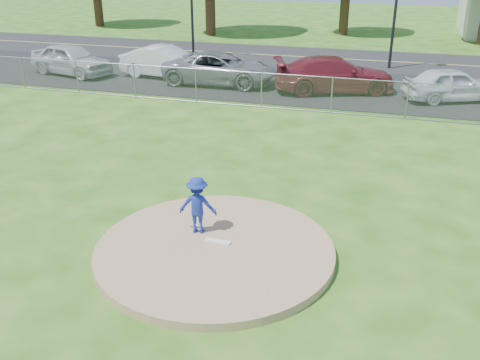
# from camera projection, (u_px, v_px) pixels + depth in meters

# --- Properties ---
(ground) EXTENTS (120.00, 120.00, 0.00)m
(ground) POSITION_uv_depth(u_px,v_px,m) (298.00, 125.00, 20.90)
(ground) COLOR #285713
(ground) RESTS_ON ground
(pitchers_mound) EXTENTS (5.40, 5.40, 0.20)m
(pitchers_mound) POSITION_uv_depth(u_px,v_px,m) (215.00, 250.00, 12.08)
(pitchers_mound) COLOR #9D7A56
(pitchers_mound) RESTS_ON ground
(pitching_rubber) EXTENTS (0.60, 0.15, 0.04)m
(pitching_rubber) POSITION_uv_depth(u_px,v_px,m) (218.00, 241.00, 12.21)
(pitching_rubber) COLOR white
(pitching_rubber) RESTS_ON pitchers_mound
(chain_link_fence) EXTENTS (40.00, 0.06, 1.50)m
(chain_link_fence) POSITION_uv_depth(u_px,v_px,m) (308.00, 94.00, 22.36)
(chain_link_fence) COLOR gray
(chain_link_fence) RESTS_ON ground
(parking_lot) EXTENTS (50.00, 8.00, 0.01)m
(parking_lot) POSITION_uv_depth(u_px,v_px,m) (323.00, 87.00, 26.61)
(parking_lot) COLOR black
(parking_lot) RESTS_ON ground
(street) EXTENTS (60.00, 7.00, 0.01)m
(street) POSITION_uv_depth(u_px,v_px,m) (340.00, 59.00, 33.20)
(street) COLOR black
(street) RESTS_ON ground
(traffic_signal_left) EXTENTS (1.28, 0.20, 5.60)m
(traffic_signal_left) POSITION_uv_depth(u_px,v_px,m) (195.00, 1.00, 32.38)
(traffic_signal_left) COLOR black
(traffic_signal_left) RESTS_ON ground
(pitcher) EXTENTS (0.96, 0.63, 1.38)m
(pitcher) POSITION_uv_depth(u_px,v_px,m) (198.00, 205.00, 12.42)
(pitcher) COLOR navy
(pitcher) RESTS_ON pitchers_mound
(traffic_cone) EXTENTS (0.39, 0.39, 0.76)m
(traffic_cone) POSITION_uv_depth(u_px,v_px,m) (199.00, 76.00, 27.00)
(traffic_cone) COLOR orange
(traffic_cone) RESTS_ON parking_lot
(parked_car_silver) EXTENTS (5.12, 3.04, 1.63)m
(parked_car_silver) POSITION_uv_depth(u_px,v_px,m) (71.00, 59.00, 28.78)
(parked_car_silver) COLOR #B9B9BE
(parked_car_silver) RESTS_ON parking_lot
(parked_car_white) EXTENTS (5.04, 2.25, 1.61)m
(parked_car_white) POSITION_uv_depth(u_px,v_px,m) (166.00, 62.00, 28.12)
(parked_car_white) COLOR white
(parked_car_white) RESTS_ON parking_lot
(parked_car_gray) EXTENTS (5.69, 2.71, 1.57)m
(parked_car_gray) POSITION_uv_depth(u_px,v_px,m) (220.00, 69.00, 26.78)
(parked_car_gray) COLOR slate
(parked_car_gray) RESTS_ON parking_lot
(parked_car_darkred) EXTENTS (6.15, 4.10, 1.65)m
(parked_car_darkred) POSITION_uv_depth(u_px,v_px,m) (335.00, 74.00, 25.33)
(parked_car_darkred) COLOR maroon
(parked_car_darkred) RESTS_ON parking_lot
(parked_car_pearl) EXTENTS (4.65, 3.34, 1.47)m
(parked_car_pearl) POSITION_uv_depth(u_px,v_px,m) (452.00, 84.00, 23.89)
(parked_car_pearl) COLOR silver
(parked_car_pearl) RESTS_ON parking_lot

